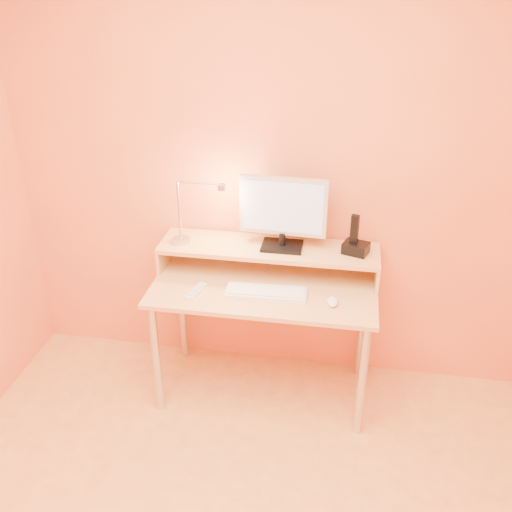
% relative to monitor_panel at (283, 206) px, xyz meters
% --- Properties ---
extents(wall_back, '(3.00, 0.04, 2.50)m').
position_rel_monitor_panel_xyz_m(wall_back, '(-0.07, 0.16, 0.13)').
color(wall_back, '#F68154').
rests_on(wall_back, floor).
extents(desk_leg_fl, '(0.04, 0.04, 0.69)m').
position_rel_monitor_panel_xyz_m(desk_leg_fl, '(-0.62, -0.41, -0.77)').
color(desk_leg_fl, silver).
rests_on(desk_leg_fl, floor).
extents(desk_leg_fr, '(0.04, 0.04, 0.69)m').
position_rel_monitor_panel_xyz_m(desk_leg_fr, '(0.48, -0.41, -0.77)').
color(desk_leg_fr, silver).
rests_on(desk_leg_fr, floor).
extents(desk_leg_bl, '(0.04, 0.04, 0.69)m').
position_rel_monitor_panel_xyz_m(desk_leg_bl, '(-0.62, 0.09, -0.77)').
color(desk_leg_bl, silver).
rests_on(desk_leg_bl, floor).
extents(desk_leg_br, '(0.04, 0.04, 0.69)m').
position_rel_monitor_panel_xyz_m(desk_leg_br, '(0.48, 0.09, -0.77)').
color(desk_leg_br, silver).
rests_on(desk_leg_br, floor).
extents(desk_lower, '(1.20, 0.60, 0.02)m').
position_rel_monitor_panel_xyz_m(desk_lower, '(-0.07, -0.16, -0.41)').
color(desk_lower, '#E7B16F').
rests_on(desk_lower, floor).
extents(shelf_riser_left, '(0.02, 0.30, 0.14)m').
position_rel_monitor_panel_xyz_m(shelf_riser_left, '(-0.66, -0.01, -0.33)').
color(shelf_riser_left, '#E7B16F').
rests_on(shelf_riser_left, desk_lower).
extents(shelf_riser_right, '(0.02, 0.30, 0.14)m').
position_rel_monitor_panel_xyz_m(shelf_riser_right, '(0.52, -0.01, -0.33)').
color(shelf_riser_right, '#E7B16F').
rests_on(shelf_riser_right, desk_lower).
extents(desk_shelf, '(1.20, 0.30, 0.02)m').
position_rel_monitor_panel_xyz_m(desk_shelf, '(-0.07, -0.01, -0.25)').
color(desk_shelf, '#E7B16F').
rests_on(desk_shelf, desk_lower).
extents(monitor_foot, '(0.22, 0.16, 0.02)m').
position_rel_monitor_panel_xyz_m(monitor_foot, '(0.00, -0.01, -0.23)').
color(monitor_foot, black).
rests_on(monitor_foot, desk_shelf).
extents(monitor_neck, '(0.04, 0.04, 0.07)m').
position_rel_monitor_panel_xyz_m(monitor_neck, '(0.00, -0.01, -0.19)').
color(monitor_neck, black).
rests_on(monitor_neck, monitor_foot).
extents(monitor_panel, '(0.47, 0.06, 0.32)m').
position_rel_monitor_panel_xyz_m(monitor_panel, '(0.00, 0.00, 0.00)').
color(monitor_panel, silver).
rests_on(monitor_panel, monitor_neck).
extents(monitor_back, '(0.42, 0.03, 0.27)m').
position_rel_monitor_panel_xyz_m(monitor_back, '(0.00, 0.02, 0.00)').
color(monitor_back, black).
rests_on(monitor_back, monitor_panel).
extents(monitor_screen, '(0.42, 0.03, 0.28)m').
position_rel_monitor_panel_xyz_m(monitor_screen, '(0.00, -0.02, 0.00)').
color(monitor_screen, '#ADB8D9').
rests_on(monitor_screen, monitor_panel).
extents(lamp_base, '(0.10, 0.10, 0.02)m').
position_rel_monitor_panel_xyz_m(lamp_base, '(-0.56, -0.04, -0.23)').
color(lamp_base, silver).
rests_on(lamp_base, desk_shelf).
extents(lamp_post, '(0.01, 0.01, 0.33)m').
position_rel_monitor_panel_xyz_m(lamp_post, '(-0.56, -0.04, -0.05)').
color(lamp_post, silver).
rests_on(lamp_post, lamp_base).
extents(lamp_arm, '(0.24, 0.01, 0.01)m').
position_rel_monitor_panel_xyz_m(lamp_arm, '(-0.44, -0.04, 0.12)').
color(lamp_arm, silver).
rests_on(lamp_arm, lamp_post).
extents(lamp_head, '(0.04, 0.04, 0.03)m').
position_rel_monitor_panel_xyz_m(lamp_head, '(-0.32, -0.04, 0.10)').
color(lamp_head, silver).
rests_on(lamp_head, lamp_arm).
extents(lamp_bulb, '(0.03, 0.03, 0.00)m').
position_rel_monitor_panel_xyz_m(lamp_bulb, '(-0.32, -0.04, 0.09)').
color(lamp_bulb, '#FFEAC6').
rests_on(lamp_bulb, lamp_head).
extents(phone_dock, '(0.16, 0.14, 0.06)m').
position_rel_monitor_panel_xyz_m(phone_dock, '(0.39, -0.01, -0.21)').
color(phone_dock, black).
rests_on(phone_dock, desk_shelf).
extents(phone_handset, '(0.05, 0.04, 0.16)m').
position_rel_monitor_panel_xyz_m(phone_handset, '(0.38, -0.01, -0.10)').
color(phone_handset, black).
rests_on(phone_handset, phone_dock).
extents(phone_led, '(0.01, 0.00, 0.04)m').
position_rel_monitor_panel_xyz_m(phone_led, '(0.44, -0.06, -0.21)').
color(phone_led, '#1319F8').
rests_on(phone_led, phone_dock).
extents(keyboard, '(0.42, 0.15, 0.02)m').
position_rel_monitor_panel_xyz_m(keyboard, '(-0.05, -0.25, -0.39)').
color(keyboard, white).
rests_on(keyboard, desk_lower).
extents(mouse, '(0.06, 0.10, 0.03)m').
position_rel_monitor_panel_xyz_m(mouse, '(0.30, -0.28, -0.38)').
color(mouse, white).
rests_on(mouse, desk_lower).
extents(remote_control, '(0.08, 0.17, 0.02)m').
position_rel_monitor_panel_xyz_m(remote_control, '(-0.41, -0.29, -0.39)').
color(remote_control, white).
rests_on(remote_control, desk_lower).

